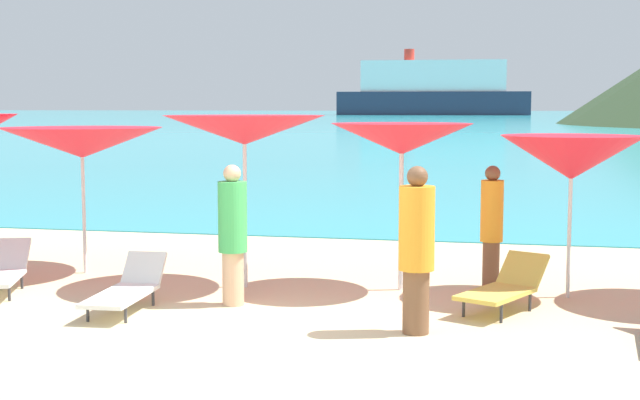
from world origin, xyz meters
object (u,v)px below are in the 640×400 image
Objects in this scene: lounge_chair_3 at (127,289)px; beachgoer_3 at (492,223)px; umbrella_2 at (82,143)px; beachgoer_0 at (233,232)px; umbrella_4 at (402,139)px; umbrella_3 at (244,130)px; beachgoer_1 at (417,246)px; umbrella_5 at (572,158)px; cruise_ship at (433,91)px; lounge_chair_1 at (504,286)px.

beachgoer_3 reaches higher than lounge_chair_3.
umbrella_2 is 1.45× the size of beachgoer_0.
umbrella_4 is at bearing -2.68° from umbrella_2.
beachgoer_1 is at bearing -38.18° from umbrella_3.
umbrella_4 is 2.13m from umbrella_5.
umbrella_4 reaches higher than beachgoer_1.
lounge_chair_3 is at bearing 67.47° from beachgoer_3.
umbrella_2 is 6.73m from umbrella_5.
lounge_chair_3 is at bearing -33.74° from beachgoer_0.
cruise_ship reaches higher than beachgoer_0.
beachgoer_1 is at bearing 113.82° from beachgoer_3.
umbrella_4 is at bearing 132.45° from beachgoer_1.
lounge_chair_1 reaches higher than lounge_chair_3.
beachgoer_1 reaches higher than lounge_chair_1.
umbrella_3 is 2.06m from umbrella_4.
umbrella_5 is at bearing 83.62° from beachgoer_1.
umbrella_5 reaches higher than beachgoer_1.
cruise_ship is (-19.75, 226.32, 4.40)m from umbrella_4.
umbrella_5 is at bearing -0.45° from umbrella_4.
umbrella_3 is 1.29× the size of beachgoer_1.
umbrella_3 is 3.36m from beachgoer_1.
beachgoer_0 is at bearing -169.71° from beachgoer_1.
umbrella_2 is 3.29m from beachgoer_0.
umbrella_4 is at bearing -88.65° from cruise_ship.
umbrella_5 is 5.66m from lounge_chair_3.
beachgoer_1 is at bearing -8.81° from lounge_chair_3.
umbrella_2 is 5.85m from beachgoer_3.
umbrella_4 is at bearing 7.16° from umbrella_3.
umbrella_3 is at bearing 50.59° from beachgoer_3.
umbrella_2 is 5.67m from beachgoer_1.
umbrella_4 reaches higher than lounge_chair_3.
lounge_chair_1 is (3.38, -0.72, -1.79)m from umbrella_3.
umbrella_2 is 226.65m from cruise_ship.
umbrella_2 reaches higher than beachgoer_0.
lounge_chair_3 is 1.42m from beachgoer_0.
umbrella_2 is at bearing 124.49° from lounge_chair_3.
umbrella_5 is at bearing 16.67° from lounge_chair_3.
cruise_ship is (-16.74, 228.17, 6.12)m from lounge_chair_3.
cruise_ship reaches higher than umbrella_5.
umbrella_4 reaches higher than umbrella_2.
beachgoer_0 is at bearing -29.38° from umbrella_2.
lounge_chair_1 is at bearing -129.15° from umbrella_5.
beachgoer_3 is at bearing -88.35° from cruise_ship.
lounge_chair_1 is at bearing -35.88° from umbrella_4.
umbrella_3 is 3.89m from lounge_chair_1.
umbrella_4 is 2.48m from beachgoer_1.
lounge_chair_1 is 0.93× the size of beachgoer_3.
cruise_ship is at bearing 91.21° from lounge_chair_3.
beachgoer_0 is 1.05× the size of beachgoer_3.
cruise_ship is (-21.88, 226.33, 4.61)m from umbrella_5.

